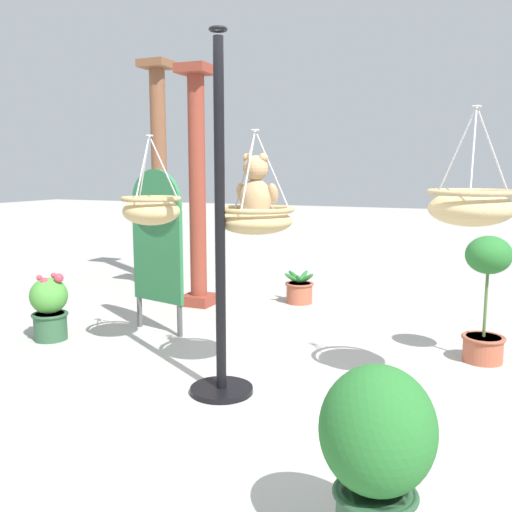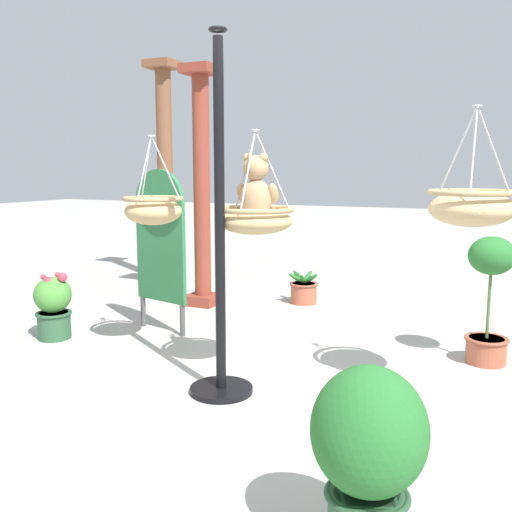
{
  "view_description": "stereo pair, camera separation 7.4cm",
  "coord_description": "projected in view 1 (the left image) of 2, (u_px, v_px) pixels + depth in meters",
  "views": [
    {
      "loc": [
        1.48,
        -3.51,
        1.55
      ],
      "look_at": [
        -0.02,
        0.04,
        0.95
      ],
      "focal_mm": 39.47,
      "sensor_mm": 36.0,
      "label": 1
    },
    {
      "loc": [
        1.54,
        -3.48,
        1.55
      ],
      "look_at": [
        -0.02,
        0.04,
        0.95
      ],
      "focal_mm": 39.47,
      "sensor_mm": 36.0,
      "label": 2
    }
  ],
  "objects": [
    {
      "name": "hanging_basket_left_high",
      "position": [
        151.0,
        209.0,
        4.52
      ],
      "size": [
        0.49,
        0.49,
        0.71
      ],
      "color": "tan"
    },
    {
      "name": "teddy_bear",
      "position": [
        256.0,
        190.0,
        3.92
      ],
      "size": [
        0.31,
        0.27,
        0.45
      ],
      "color": "tan"
    },
    {
      "name": "potted_plant_tall_leafy",
      "position": [
        49.0,
        307.0,
        5.13
      ],
      "size": [
        0.34,
        0.34,
        0.62
      ],
      "color": "#2D5638",
      "rests_on": "ground"
    },
    {
      "name": "potted_plant_small_succulent",
      "position": [
        299.0,
        290.0,
        6.58
      ],
      "size": [
        0.39,
        0.4,
        0.38
      ],
      "color": "#AD563D",
      "rests_on": "ground"
    },
    {
      "name": "greenhouse_pillar_right",
      "position": [
        159.0,
        178.0,
        7.65
      ],
      "size": [
        0.4,
        0.4,
        2.98
      ],
      "color": "brown",
      "rests_on": "ground"
    },
    {
      "name": "hanging_basket_with_teddy",
      "position": [
        255.0,
        219.0,
        3.93
      ],
      "size": [
        0.55,
        0.55,
        0.72
      ],
      "color": "tan"
    },
    {
      "name": "display_pole_central",
      "position": [
        221.0,
        286.0,
        3.83
      ],
      "size": [
        0.44,
        0.44,
        2.44
      ],
      "color": "black",
      "rests_on": "ground"
    },
    {
      "name": "ground_plane",
      "position": [
        257.0,
        390.0,
        3.99
      ],
      "size": [
        40.0,
        40.0,
        0.0
      ],
      "primitive_type": "plane",
      "color": "#ADAAA3"
    },
    {
      "name": "greenhouse_pillar_left",
      "position": [
        197.0,
        193.0,
        6.32
      ],
      "size": [
        0.36,
        0.36,
        2.68
      ],
      "color": "brown",
      "rests_on": "ground"
    },
    {
      "name": "potted_plant_bushy_green",
      "position": [
        486.0,
        292.0,
        4.5
      ],
      "size": [
        0.36,
        0.36,
        1.03
      ],
      "color": "#AD563D",
      "rests_on": "ground"
    },
    {
      "name": "hanging_basket_right_low",
      "position": [
        471.0,
        206.0,
        3.59
      ],
      "size": [
        0.56,
        0.56,
        0.76
      ],
      "color": "tan"
    },
    {
      "name": "display_sign_board",
      "position": [
        157.0,
        237.0,
        5.3
      ],
      "size": [
        0.63,
        0.2,
        1.55
      ],
      "color": "#286B3D",
      "rests_on": "ground"
    },
    {
      "name": "potted_plant_flowering_red",
      "position": [
        377.0,
        451.0,
        2.21
      ],
      "size": [
        0.46,
        0.46,
        0.8
      ],
      "color": "#2D5638",
      "rests_on": "ground"
    }
  ]
}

